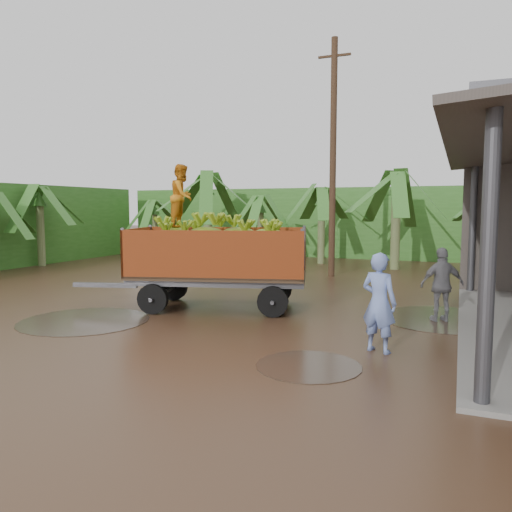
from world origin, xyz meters
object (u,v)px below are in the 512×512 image
Objects in this scene: man_blue at (379,303)px; utility_pole at (333,158)px; banana_trailer at (218,256)px; man_grey at (442,285)px.

man_blue is 10.56m from utility_pole.
banana_trailer is 7.72m from utility_pole.
man_grey is at bearing -10.13° from banana_trailer.
banana_trailer is at bearing -19.66° from man_grey.
man_blue is 1.06× the size of man_grey.
utility_pole is (1.27, 6.97, 3.06)m from banana_trailer.
man_grey is (5.40, 0.52, -0.51)m from banana_trailer.
man_blue is at bearing 47.11° from man_grey.
utility_pole is (-4.12, 6.45, 3.57)m from man_grey.
man_grey is 0.19× the size of utility_pole.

